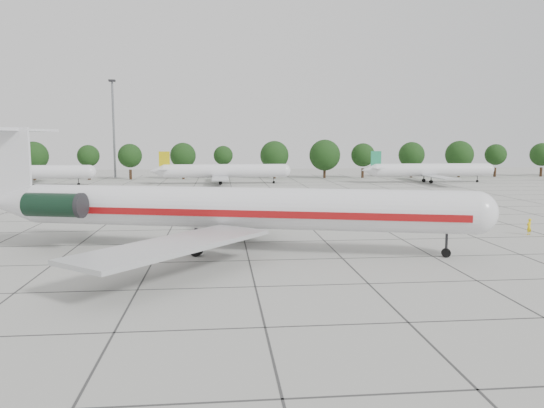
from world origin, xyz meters
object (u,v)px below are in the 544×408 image
object	(u,v)px
ground_crew	(529,227)
bg_airliner_d	(431,170)
bg_airliner_b	(24,172)
bg_airliner_c	(224,171)
main_airliner	(213,207)
floodlight_mast	(113,123)

from	to	relation	value
ground_crew	bg_airliner_d	distance (m)	68.74
bg_airliner_b	bg_airliner_c	world-z (taller)	same
bg_airliner_c	bg_airliner_d	xyz separation A→B (m)	(48.24, -1.14, 0.00)
main_airliner	bg_airliner_d	bearing A→B (deg)	69.78
bg_airliner_d	floodlight_mast	bearing A→B (deg)	162.59
ground_crew	floodlight_mast	xyz separation A→B (m)	(-60.38, 90.79, 13.41)
ground_crew	bg_airliner_c	bearing A→B (deg)	-87.82
floodlight_mast	main_airliner	bearing A→B (deg)	-74.18
bg_airliner_b	main_airliner	bearing A→B (deg)	-59.74
ground_crew	bg_airliner_d	bearing A→B (deg)	-126.76
floodlight_mast	bg_airliner_d	bearing A→B (deg)	-17.41
bg_airliner_d	floodlight_mast	distance (m)	81.23
main_airliner	bg_airliner_b	bearing A→B (deg)	135.04
ground_crew	floodlight_mast	size ratio (longest dim) A/B	0.07
bg_airliner_b	bg_airliner_c	size ratio (longest dim) A/B	1.00
main_airliner	floodlight_mast	xyz separation A→B (m)	(-26.96, 95.15, 10.30)
main_airliner	floodlight_mast	bearing A→B (deg)	120.60
ground_crew	bg_airliner_d	xyz separation A→B (m)	(16.36, 66.73, 2.04)
main_airliner	floodlight_mast	size ratio (longest dim) A/B	1.86
bg_airliner_d	ground_crew	bearing A→B (deg)	-103.78
ground_crew	bg_airliner_b	xyz separation A→B (m)	(-75.25, 67.36, 2.04)
bg_airliner_c	floodlight_mast	world-z (taller)	floodlight_mast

